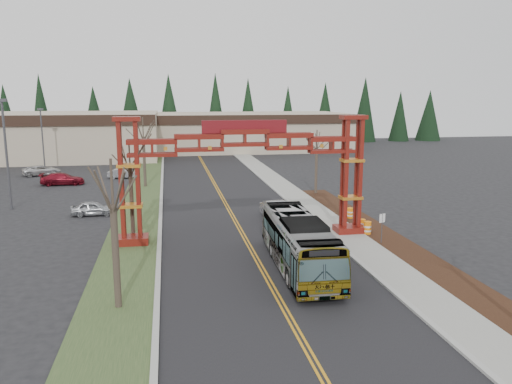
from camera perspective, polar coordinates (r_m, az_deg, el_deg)
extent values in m
plane|color=black|center=(20.31, 7.09, -19.48)|extent=(200.00, 200.00, 0.00)
cube|color=black|center=(43.27, -2.69, -2.79)|extent=(12.00, 110.00, 0.02)
cube|color=orange|center=(43.25, -2.85, -2.78)|extent=(0.12, 100.00, 0.01)
cube|color=orange|center=(43.28, -2.53, -2.76)|extent=(0.12, 100.00, 0.01)
cube|color=#A7A8A2|center=(44.44, 5.21, -2.37)|extent=(0.30, 110.00, 0.15)
cube|color=gray|center=(44.84, 6.99, -2.29)|extent=(2.60, 110.00, 0.14)
cube|color=black|center=(32.54, 19.30, -7.97)|extent=(2.60, 50.00, 0.12)
cube|color=#2D4623|center=(43.00, -13.33, -3.12)|extent=(4.00, 110.00, 0.08)
cube|color=#A7A8A2|center=(42.92, -10.87, -3.00)|extent=(0.30, 110.00, 0.15)
cube|color=#61130C|center=(36.19, -13.93, -5.38)|extent=(2.20, 1.60, 0.60)
cube|color=#61130C|center=(34.95, -15.19, 1.23)|extent=(0.28, 0.28, 8.00)
cube|color=#61130C|center=(34.86, -13.39, 1.29)|extent=(0.28, 0.28, 8.00)
cube|color=#61130C|center=(35.64, -15.09, 1.41)|extent=(0.28, 0.28, 8.00)
cube|color=#61130C|center=(35.55, -13.33, 1.47)|extent=(0.28, 0.28, 8.00)
cube|color=orange|center=(35.58, -14.11, -1.51)|extent=(1.60, 1.10, 0.22)
cube|color=orange|center=(35.10, -14.32, 2.96)|extent=(1.60, 1.10, 0.22)
cube|color=#61130C|center=(34.82, -14.57, 8.10)|extent=(1.80, 1.20, 0.30)
cube|color=#61130C|center=(38.49, 10.63, -4.26)|extent=(2.20, 1.60, 0.60)
cube|color=#61130C|center=(37.09, 10.25, 1.98)|extent=(0.28, 0.28, 8.00)
cube|color=#61130C|center=(37.49, 11.83, 2.01)|extent=(0.28, 0.28, 8.00)
cube|color=#61130C|center=(37.74, 9.89, 2.14)|extent=(0.28, 0.28, 8.00)
cube|color=#61130C|center=(38.13, 11.44, 2.17)|extent=(0.28, 0.28, 8.00)
cube|color=orange|center=(37.92, 10.76, -0.61)|extent=(1.60, 1.10, 0.22)
cube|color=orange|center=(37.47, 10.91, 3.59)|extent=(1.60, 1.10, 0.22)
cube|color=#61130C|center=(37.21, 11.09, 8.40)|extent=(1.80, 1.20, 0.30)
cube|color=#61130C|center=(35.21, -1.30, 6.43)|extent=(16.00, 0.90, 1.00)
cube|color=#61130C|center=(35.30, -1.30, 4.98)|extent=(16.00, 0.90, 0.60)
cube|color=maroon|center=(35.17, -1.31, 7.49)|extent=(6.00, 0.25, 0.90)
cube|color=#B8A68C|center=(92.27, -25.70, 5.80)|extent=(46.00, 22.00, 7.50)
cube|color=#B8A68C|center=(98.14, -1.08, 6.97)|extent=(38.00, 20.00, 7.00)
cube|color=black|center=(88.04, -0.04, 8.28)|extent=(38.00, 0.40, 1.60)
cone|color=black|center=(113.54, -27.08, 7.84)|extent=(5.60, 5.60, 13.00)
cylinder|color=#382D26|center=(113.87, -26.83, 4.98)|extent=(0.80, 0.80, 1.60)
cone|color=black|center=(111.40, -22.86, 8.14)|extent=(5.60, 5.60, 13.00)
cylinder|color=#382D26|center=(111.74, -22.64, 5.23)|extent=(0.80, 0.80, 1.60)
cone|color=black|center=(109.87, -18.49, 8.40)|extent=(5.60, 5.60, 13.00)
cylinder|color=#382D26|center=(110.21, -18.31, 5.45)|extent=(0.80, 0.80, 1.60)
cone|color=black|center=(108.99, -14.02, 8.62)|extent=(5.60, 5.60, 13.00)
cylinder|color=#382D26|center=(109.33, -13.88, 5.64)|extent=(0.80, 0.80, 1.60)
cone|color=black|center=(108.76, -9.50, 8.79)|extent=(5.60, 5.60, 13.00)
cylinder|color=#382D26|center=(109.11, -9.40, 5.80)|extent=(0.80, 0.80, 1.60)
cone|color=black|center=(109.20, -4.98, 8.91)|extent=(5.60, 5.60, 13.00)
cylinder|color=#382D26|center=(109.55, -4.93, 5.92)|extent=(0.80, 0.80, 1.60)
cone|color=black|center=(110.30, -0.52, 8.96)|extent=(5.60, 5.60, 13.00)
cylinder|color=#382D26|center=(110.64, -0.52, 6.01)|extent=(0.80, 0.80, 1.60)
cone|color=black|center=(112.03, 3.82, 8.97)|extent=(5.60, 5.60, 13.00)
cylinder|color=#382D26|center=(112.36, 3.78, 6.07)|extent=(0.80, 0.80, 1.60)
cone|color=black|center=(114.37, 8.01, 8.93)|extent=(5.60, 5.60, 13.00)
cylinder|color=#382D26|center=(114.69, 7.93, 6.08)|extent=(0.80, 0.80, 1.60)
cone|color=black|center=(117.27, 12.01, 8.85)|extent=(5.60, 5.60, 13.00)
cylinder|color=#382D26|center=(117.60, 11.90, 6.07)|extent=(0.80, 0.80, 1.60)
cone|color=black|center=(120.71, 15.79, 8.73)|extent=(5.60, 5.60, 13.00)
cylinder|color=#382D26|center=(121.02, 15.65, 6.03)|extent=(0.80, 0.80, 1.60)
cone|color=black|center=(124.64, 19.35, 8.58)|extent=(5.60, 5.60, 13.00)
cylinder|color=#382D26|center=(124.94, 19.19, 5.97)|extent=(0.80, 0.80, 1.60)
imported|color=#A7AAAF|center=(30.16, 4.93, -5.80)|extent=(3.09, 11.55, 3.19)
imported|color=#A5A8AD|center=(41.75, 2.49, -2.21)|extent=(2.34, 4.92, 1.56)
imported|color=#A7ABAF|center=(45.71, -18.11, -1.78)|extent=(3.72, 1.52, 1.27)
imported|color=maroon|center=(62.64, -21.25, 1.41)|extent=(4.93, 2.06, 1.42)
imported|color=#A1A3A8|center=(65.37, -14.95, 2.07)|extent=(3.83, 1.59, 1.23)
imported|color=silver|center=(71.31, -23.29, 2.29)|extent=(5.22, 3.81, 1.32)
cylinder|color=#382D26|center=(25.18, -15.72, -7.23)|extent=(0.34, 0.34, 5.17)
cylinder|color=#382D26|center=(24.32, -16.16, 0.97)|extent=(0.13, 0.13, 2.33)
cylinder|color=#382D26|center=(36.51, -14.01, -1.38)|extent=(0.29, 0.29, 5.36)
cylinder|color=#382D26|center=(35.94, -14.27, 4.21)|extent=(0.11, 0.11, 1.99)
cylinder|color=#382D26|center=(58.16, -12.64, 3.36)|extent=(0.33, 0.33, 5.75)
cylinder|color=#382D26|center=(57.80, -12.80, 7.21)|extent=(0.12, 0.12, 2.28)
cylinder|color=#382D26|center=(52.96, 6.89, 2.37)|extent=(0.29, 0.29, 4.90)
cylinder|color=#382D26|center=(52.57, 6.97, 5.99)|extent=(0.11, 0.11, 2.00)
cylinder|color=#3F3F44|center=(50.45, -26.60, 3.66)|extent=(0.22, 0.22, 9.78)
cube|color=#3F3F44|center=(50.17, -27.09, 9.33)|extent=(0.87, 0.43, 0.27)
cylinder|color=#3F3F44|center=(74.73, -23.19, 5.39)|extent=(0.19, 0.19, 8.40)
cube|color=#3F3F44|center=(74.50, -23.44, 8.68)|extent=(0.75, 0.37, 0.23)
cylinder|color=#3F3F44|center=(35.93, 14.18, -4.17)|extent=(0.06, 0.06, 2.22)
cube|color=white|center=(35.73, 14.24, -2.92)|extent=(0.49, 0.21, 0.60)
cylinder|color=orange|center=(38.21, 12.60, -4.09)|extent=(0.55, 0.55, 1.07)
cylinder|color=white|center=(38.17, 12.61, -3.86)|extent=(0.58, 0.58, 0.13)
cylinder|color=white|center=(38.25, 12.59, -4.32)|extent=(0.58, 0.58, 0.13)
cylinder|color=orange|center=(39.35, 12.05, -3.73)|extent=(0.49, 0.49, 0.94)
cylinder|color=white|center=(39.32, 12.06, -3.53)|extent=(0.50, 0.50, 0.11)
cylinder|color=white|center=(39.39, 12.04, -3.92)|extent=(0.50, 0.50, 0.11)
cylinder|color=orange|center=(42.84, 10.71, -2.44)|extent=(0.51, 0.51, 0.99)
cylinder|color=white|center=(42.81, 10.72, -2.25)|extent=(0.53, 0.53, 0.12)
cylinder|color=white|center=(42.88, 10.70, -2.64)|extent=(0.53, 0.53, 0.12)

